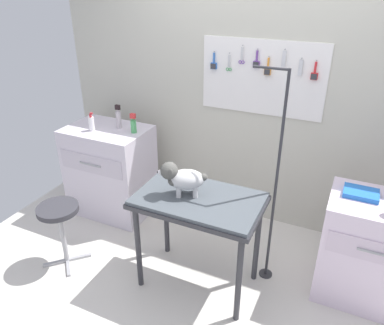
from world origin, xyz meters
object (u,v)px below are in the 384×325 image
counter_left (111,171)px  grooming_arm (274,192)px  dog (182,178)px  cabinet_right (369,250)px  conditioner_bottle (91,123)px  grooming_table (199,208)px  stool (59,217)px

counter_left → grooming_arm: bearing=-9.3°
dog → cabinet_right: size_ratio=0.41×
cabinet_right → conditioner_bottle: bearing=178.5°
grooming_table → dog: size_ratio=2.67×
grooming_table → grooming_arm: size_ratio=0.54×
grooming_table → stool: (-1.14, -0.27, -0.25)m
dog → counter_left: dog is taller
dog → conditioner_bottle: 1.32m
grooming_arm → counter_left: size_ratio=1.86×
stool → cabinet_right: bearing=16.6°
grooming_table → grooming_arm: grooming_arm is taller
grooming_table → conditioner_bottle: size_ratio=5.21×
counter_left → stool: bearing=-82.8°
grooming_table → cabinet_right: size_ratio=1.11×
stool → grooming_table: bearing=13.4°
dog → cabinet_right: bearing=18.5°
cabinet_right → conditioner_bottle: conditioner_bottle is taller
grooming_arm → cabinet_right: bearing=9.5°
stool → conditioner_bottle: bearing=104.4°
conditioner_bottle → cabinet_right: bearing=-1.5°
grooming_table → cabinet_right: bearing=19.6°
grooming_table → dog: bearing=-172.0°
counter_left → stool: counter_left is taller
grooming_table → stool: 1.20m
counter_left → stool: (0.11, -0.87, 0.00)m
conditioner_bottle → dog: bearing=-23.0°
conditioner_bottle → grooming_table: bearing=-20.3°
grooming_arm → conditioner_bottle: grooming_arm is taller
dog → conditioner_bottle: size_ratio=1.95×
grooming_table → conditioner_bottle: conditioner_bottle is taller
cabinet_right → stool: cabinet_right is taller
counter_left → cabinet_right: (2.46, -0.16, -0.04)m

